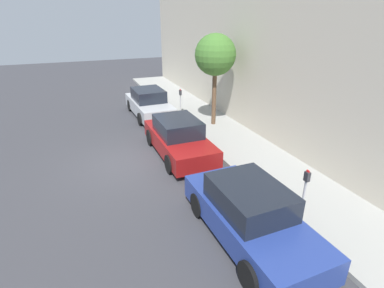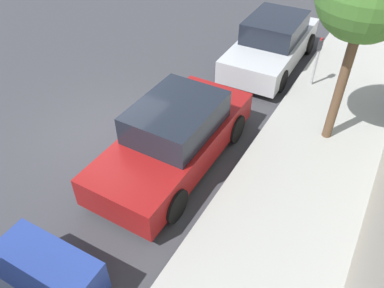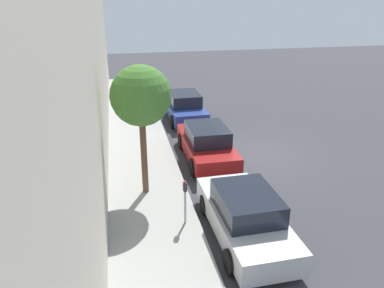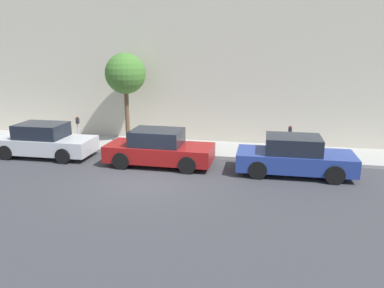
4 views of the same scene
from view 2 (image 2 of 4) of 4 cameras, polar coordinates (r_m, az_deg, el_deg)
ground_plane at (r=9.85m, az=-13.18°, el=1.74°), size 60.00×60.00×0.00m
sidewalk at (r=8.02m, az=14.56°, el=-8.83°), size 2.79×32.00×0.15m
parked_sedan_second at (r=8.32m, az=-2.58°, el=1.11°), size 1.92×4.51×1.54m
parked_sedan_third at (r=12.58m, az=12.13°, el=14.81°), size 1.92×4.54×1.54m
parking_meter_far at (r=11.36m, az=18.56°, el=12.47°), size 0.11×0.15×1.44m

